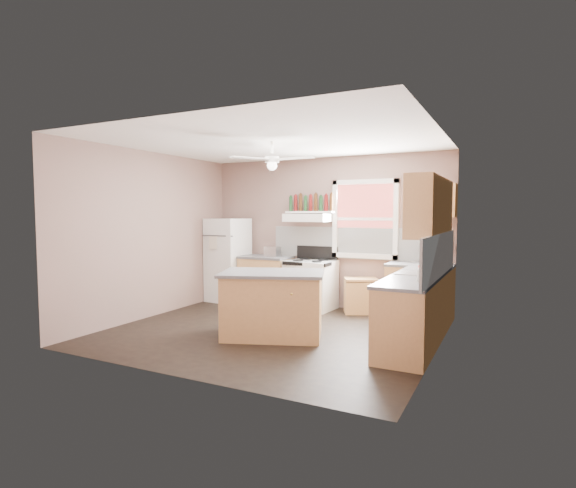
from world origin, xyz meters
The scene contains 32 objects.
floor centered at (0.00, 0.00, 0.00)m, with size 4.50×4.50×0.00m, color black.
ceiling centered at (0.00, 0.00, 2.70)m, with size 4.50×4.50×0.00m, color white.
wall_back centered at (0.00, 2.02, 1.35)m, with size 4.50×0.05×2.70m, color #795D54.
wall_right centered at (2.27, 0.00, 1.35)m, with size 0.05×4.00×2.70m, color #795D54.
wall_left centered at (-2.27, 0.00, 1.35)m, with size 0.05×4.00×2.70m, color #795D54.
backsplash_back centered at (0.45, 1.99, 1.18)m, with size 2.90×0.03×0.55m, color white.
backsplash_right centered at (2.23, 0.30, 1.18)m, with size 0.03×2.60×0.55m, color white.
window_view centered at (0.75, 1.98, 1.60)m, with size 1.00×0.02×1.20m, color maroon.
window_frame centered at (0.75, 1.96, 1.60)m, with size 1.16×0.07×1.36m, color white.
refrigerator centered at (-1.86, 1.62, 0.80)m, with size 0.68×0.66×1.60m, color white.
base_cabinet_left centered at (-1.06, 1.70, 0.43)m, with size 0.90×0.60×0.86m, color #AB7C47.
counter_left centered at (-1.06, 1.70, 0.88)m, with size 0.92×0.62×0.04m, color #4E4E50.
toaster centered at (-0.92, 1.69, 0.99)m, with size 0.28×0.16×0.18m, color silver.
stove centered at (-0.14, 1.67, 0.43)m, with size 0.81×0.64×0.86m, color white.
range_hood centered at (-0.23, 1.75, 1.62)m, with size 0.78×0.50×0.14m, color white.
bottle_shelf centered at (-0.23, 1.87, 1.72)m, with size 0.90×0.26×0.03m, color white.
cart centered at (0.76, 1.74, 0.27)m, with size 0.54×0.36×0.54m, color #AB7C47.
base_cabinet_corner centered at (1.75, 1.70, 0.43)m, with size 1.00×0.60×0.86m, color #AB7C47.
base_cabinet_right centered at (1.95, 0.30, 0.43)m, with size 0.60×2.20×0.86m, color #AB7C47.
counter_corner centered at (1.75, 1.70, 0.88)m, with size 1.02×0.62×0.04m, color #4E4E50.
counter_right centered at (1.94, 0.30, 0.88)m, with size 0.62×2.22×0.04m, color #4E4E50.
sink centered at (1.94, 0.50, 0.90)m, with size 0.55×0.45×0.03m, color silver.
faucet centered at (2.10, 0.50, 0.97)m, with size 0.03×0.03×0.14m, color silver.
upper_cabinet_right centered at (2.08, 0.50, 1.78)m, with size 0.33×1.80×0.76m, color #AB7C47.
upper_cabinet_corner centered at (1.95, 1.83, 1.90)m, with size 0.60×0.33×0.52m, color #AB7C47.
paper_towel centered at (2.07, 1.86, 1.25)m, with size 0.12×0.12×0.26m, color white.
island centered at (0.12, -0.20, 0.43)m, with size 1.32×0.83×0.86m, color #AB7C47.
island_top centered at (0.12, -0.20, 0.88)m, with size 1.39×0.91×0.04m, color #4E4E50.
ceiling_fan_hub centered at (0.00, 0.00, 2.45)m, with size 0.20×0.20×0.08m, color white.
soap_bottle centered at (2.10, -0.24, 1.01)m, with size 0.08×0.08×0.21m, color silver.
red_caddy centered at (2.02, 0.57, 0.95)m, with size 0.18×0.12×0.10m, color #AC1E0E.
wine_bottles centered at (-0.23, 1.87, 1.88)m, with size 0.86×0.06×0.31m.
Camera 1 is at (3.05, -5.57, 1.71)m, focal length 28.00 mm.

